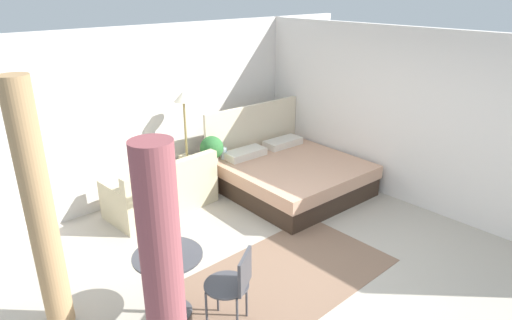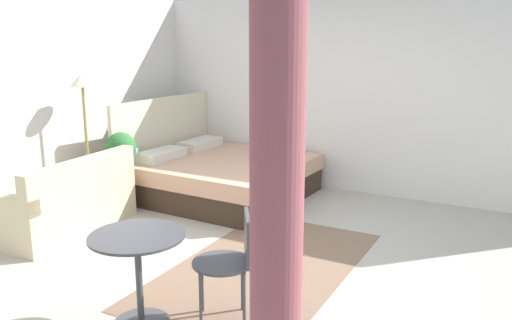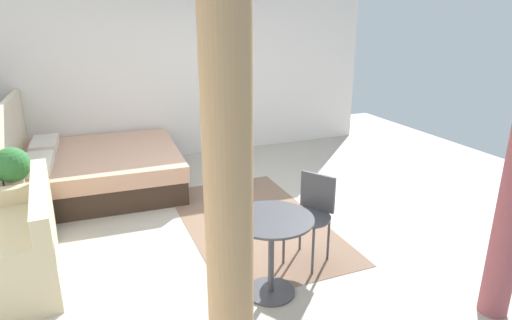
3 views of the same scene
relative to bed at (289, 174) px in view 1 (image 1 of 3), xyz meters
The scene contains 13 objects.
ground_plane 2.25m from the bed, 133.23° to the right, with size 8.25×9.20×0.02m, color #B2A899.
wall_back 2.35m from the bed, 136.01° to the left, with size 8.25×0.12×2.61m, color silver.
wall_right 2.21m from the bed, 55.98° to the right, with size 0.12×6.20×2.61m, color silver.
area_rug 2.37m from the bed, 137.71° to the right, with size 2.59×1.47×0.01m, color #7F604C.
bed is the anchor object (origin of this frame).
couch 2.05m from the bed, 157.52° to the left, with size 1.60×0.88×0.83m.
nightstand 1.19m from the bed, 134.34° to the left, with size 0.50×0.39×0.47m.
potted_plant 1.32m from the bed, 138.59° to the left, with size 0.37×0.37×0.46m.
vase 1.11m from the bed, 131.58° to the left, with size 0.11×0.11×0.22m.
floor_lamp 1.94m from the bed, 139.67° to the left, with size 0.30×0.30×1.66m.
balcony_table 3.26m from the bed, 157.75° to the right, with size 0.69×0.69×0.70m.
cafe_chair_near_window 3.22m from the bed, 145.69° to the right, with size 0.61×0.61×0.83m.
curtain_right 4.06m from the bed, behind, with size 0.26×0.26×2.48m.
Camera 1 is at (-3.31, -2.90, 3.15)m, focal length 31.09 mm.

